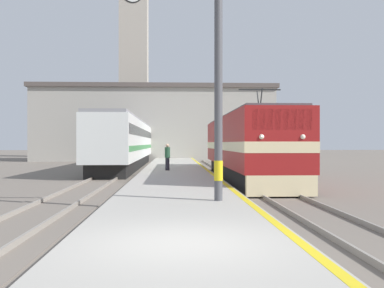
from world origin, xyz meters
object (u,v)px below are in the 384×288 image
object	(u,v)px
locomotive_train	(245,147)
clock_tower	(134,49)
person_on_platform	(167,156)
passenger_train	(133,142)
catenary_mast	(223,62)

from	to	relation	value
locomotive_train	clock_tower	world-z (taller)	clock_tower
clock_tower	person_on_platform	bearing A→B (deg)	-81.98
passenger_train	catenary_mast	world-z (taller)	catenary_mast
locomotive_train	catenary_mast	bearing A→B (deg)	-102.16
locomotive_train	person_on_platform	distance (m)	5.23
catenary_mast	person_on_platform	size ratio (longest dim) A/B	4.88
locomotive_train	passenger_train	distance (m)	20.50
person_on_platform	clock_tower	world-z (taller)	clock_tower
locomotive_train	clock_tower	xyz separation A→B (m)	(-9.84, 40.36, 13.98)
person_on_platform	clock_tower	xyz separation A→B (m)	(-5.33, 37.80, 14.62)
catenary_mast	clock_tower	distance (m)	54.49
person_on_platform	clock_tower	size ratio (longest dim) A/B	0.06
passenger_train	catenary_mast	bearing A→B (deg)	-80.11
locomotive_train	passenger_train	bearing A→B (deg)	113.37
locomotive_train	person_on_platform	size ratio (longest dim) A/B	10.71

